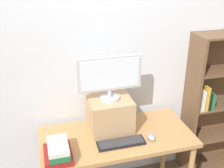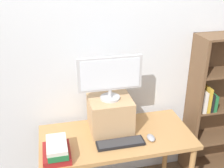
{
  "view_description": "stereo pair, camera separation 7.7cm",
  "coord_description": "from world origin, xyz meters",
  "px_view_note": "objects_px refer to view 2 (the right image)",
  "views": [
    {
      "loc": [
        -0.57,
        -1.94,
        2.16
      ],
      "look_at": [
        -0.03,
        0.05,
        1.21
      ],
      "focal_mm": 45.0,
      "sensor_mm": 36.0,
      "label": 1
    },
    {
      "loc": [
        -0.5,
        -1.96,
        2.16
      ],
      "look_at": [
        -0.03,
        0.05,
        1.21
      ],
      "focal_mm": 45.0,
      "sensor_mm": 36.0,
      "label": 2
    }
  ],
  "objects_px": {
    "computer_mouse": "(151,138)",
    "book_stack": "(57,150)",
    "desk": "(116,144)",
    "riser_box": "(110,114)",
    "bookshelf_unit": "(224,104)",
    "keyboard": "(121,143)",
    "computer_monitor": "(110,76)"
  },
  "relations": [
    {
      "from": "riser_box",
      "to": "computer_mouse",
      "type": "height_order",
      "value": "riser_box"
    },
    {
      "from": "desk",
      "to": "computer_mouse",
      "type": "relative_size",
      "value": 12.63
    },
    {
      "from": "computer_monitor",
      "to": "keyboard",
      "type": "height_order",
      "value": "computer_monitor"
    },
    {
      "from": "bookshelf_unit",
      "to": "riser_box",
      "type": "height_order",
      "value": "bookshelf_unit"
    },
    {
      "from": "book_stack",
      "to": "keyboard",
      "type": "bearing_deg",
      "value": 4.46
    },
    {
      "from": "riser_box",
      "to": "keyboard",
      "type": "height_order",
      "value": "riser_box"
    },
    {
      "from": "bookshelf_unit",
      "to": "riser_box",
      "type": "distance_m",
      "value": 1.25
    },
    {
      "from": "desk",
      "to": "riser_box",
      "type": "xyz_separation_m",
      "value": [
        -0.03,
        0.12,
        0.24
      ]
    },
    {
      "from": "book_stack",
      "to": "bookshelf_unit",
      "type": "bearing_deg",
      "value": 13.96
    },
    {
      "from": "keyboard",
      "to": "book_stack",
      "type": "distance_m",
      "value": 0.52
    },
    {
      "from": "riser_box",
      "to": "book_stack",
      "type": "relative_size",
      "value": 1.33
    },
    {
      "from": "desk",
      "to": "bookshelf_unit",
      "type": "relative_size",
      "value": 0.87
    },
    {
      "from": "desk",
      "to": "computer_mouse",
      "type": "xyz_separation_m",
      "value": [
        0.27,
        -0.12,
        0.11
      ]
    },
    {
      "from": "riser_box",
      "to": "bookshelf_unit",
      "type": "bearing_deg",
      "value": 6.46
    },
    {
      "from": "bookshelf_unit",
      "to": "riser_box",
      "type": "relative_size",
      "value": 4.13
    },
    {
      "from": "computer_mouse",
      "to": "book_stack",
      "type": "bearing_deg",
      "value": -176.61
    },
    {
      "from": "desk",
      "to": "computer_monitor",
      "type": "xyz_separation_m",
      "value": [
        -0.03,
        0.12,
        0.6
      ]
    },
    {
      "from": "computer_monitor",
      "to": "book_stack",
      "type": "distance_m",
      "value": 0.72
    },
    {
      "from": "desk",
      "to": "keyboard",
      "type": "relative_size",
      "value": 3.31
    },
    {
      "from": "riser_box",
      "to": "book_stack",
      "type": "bearing_deg",
      "value": -149.22
    },
    {
      "from": "keyboard",
      "to": "computer_monitor",
      "type": "bearing_deg",
      "value": 97.39
    },
    {
      "from": "riser_box",
      "to": "computer_mouse",
      "type": "xyz_separation_m",
      "value": [
        0.3,
        -0.24,
        -0.13
      ]
    },
    {
      "from": "desk",
      "to": "computer_mouse",
      "type": "bearing_deg",
      "value": -24.81
    },
    {
      "from": "keyboard",
      "to": "bookshelf_unit",
      "type": "bearing_deg",
      "value": 17.82
    },
    {
      "from": "keyboard",
      "to": "book_stack",
      "type": "relative_size",
      "value": 1.45
    },
    {
      "from": "riser_box",
      "to": "computer_monitor",
      "type": "bearing_deg",
      "value": -90.0
    },
    {
      "from": "desk",
      "to": "book_stack",
      "type": "xyz_separation_m",
      "value": [
        -0.51,
        -0.17,
        0.15
      ]
    },
    {
      "from": "riser_box",
      "to": "book_stack",
      "type": "height_order",
      "value": "riser_box"
    },
    {
      "from": "bookshelf_unit",
      "to": "riser_box",
      "type": "xyz_separation_m",
      "value": [
        -1.24,
        -0.14,
        0.13
      ]
    },
    {
      "from": "riser_box",
      "to": "desk",
      "type": "bearing_deg",
      "value": -75.97
    },
    {
      "from": "desk",
      "to": "keyboard",
      "type": "xyz_separation_m",
      "value": [
        0.0,
        -0.13,
        0.1
      ]
    },
    {
      "from": "riser_box",
      "to": "computer_mouse",
      "type": "distance_m",
      "value": 0.41
    }
  ]
}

